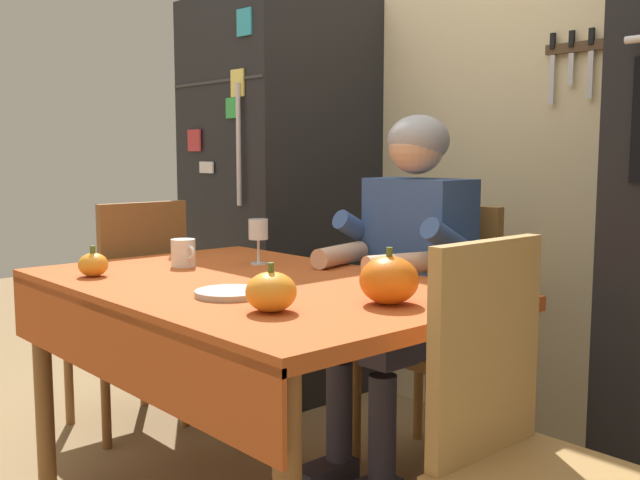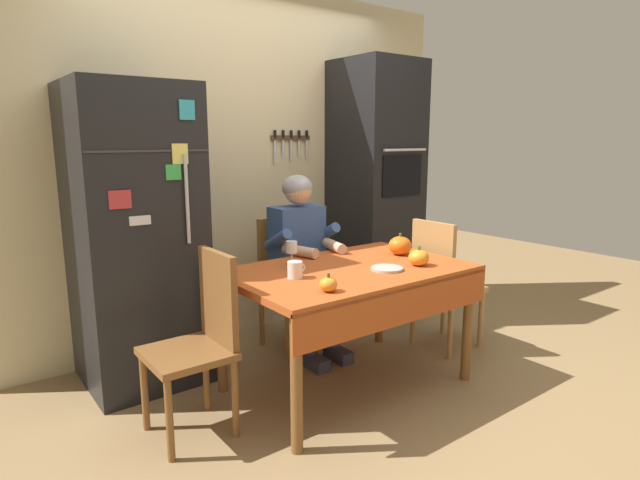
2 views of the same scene
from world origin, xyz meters
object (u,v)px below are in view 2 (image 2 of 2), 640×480
object	(u,v)px
chair_right_side	(441,279)
chair_behind_person	(288,276)
wine_glass	(292,248)
dining_table	(350,282)
refrigerator	(136,237)
coffee_mug	(295,270)
pumpkin_large	(328,284)
seated_person	(303,250)
serving_tray	(387,269)
chair_left_side	(201,335)
pumpkin_small	(419,258)
wall_oven	(375,192)
pumpkin_medium	(400,246)

from	to	relation	value
chair_right_side	chair_behind_person	bearing A→B (deg)	138.34
wine_glass	dining_table	bearing A→B (deg)	-43.13
refrigerator	coffee_mug	distance (m)	1.04
chair_behind_person	pumpkin_large	size ratio (longest dim) A/B	9.78
coffee_mug	pumpkin_large	size ratio (longest dim) A/B	1.14
chair_behind_person	chair_right_side	size ratio (longest dim) A/B	1.00
seated_person	serving_tray	bearing A→B (deg)	-85.64
chair_left_side	chair_right_side	size ratio (longest dim) A/B	1.00
seated_person	pumpkin_small	bearing A→B (deg)	-70.36
refrigerator	pumpkin_large	distance (m)	1.31
wine_glass	serving_tray	bearing A→B (deg)	-44.81
chair_behind_person	coffee_mug	world-z (taller)	chair_behind_person
chair_behind_person	chair_left_side	xyz separation A→B (m)	(-0.99, -0.69, 0.00)
wall_oven	chair_right_side	distance (m)	1.02
pumpkin_large	wall_oven	bearing A→B (deg)	40.08
chair_behind_person	chair_left_side	bearing A→B (deg)	-144.83
chair_behind_person	serving_tray	xyz separation A→B (m)	(0.06, -0.95, 0.24)
pumpkin_medium	pumpkin_large	bearing A→B (deg)	-157.09
chair_behind_person	serving_tray	bearing A→B (deg)	-86.50
chair_behind_person	chair_right_side	xyz separation A→B (m)	(0.82, -0.73, 0.00)
refrigerator	chair_behind_person	bearing A→B (deg)	-5.00
chair_left_side	pumpkin_medium	bearing A→B (deg)	-0.62
wall_oven	serving_tray	bearing A→B (deg)	-130.08
refrigerator	wine_glass	xyz separation A→B (m)	(0.70, -0.65, -0.05)
pumpkin_large	pumpkin_small	size ratio (longest dim) A/B	0.77
seated_person	pumpkin_large	world-z (taller)	seated_person
dining_table	chair_left_side	bearing A→B (deg)	173.76
chair_right_side	pumpkin_medium	xyz separation A→B (m)	(-0.41, 0.02, 0.29)
coffee_mug	pumpkin_small	xyz separation A→B (m)	(0.75, -0.21, 0.00)
seated_person	dining_table	bearing A→B (deg)	-97.96
chair_behind_person	coffee_mug	xyz separation A→B (m)	(-0.46, -0.77, 0.27)
wall_oven	chair_behind_person	distance (m)	1.11
pumpkin_medium	chair_behind_person	bearing A→B (deg)	119.98
wall_oven	pumpkin_large	distance (m)	1.90
dining_table	chair_right_side	size ratio (longest dim) A/B	1.51
chair_behind_person	coffee_mug	distance (m)	0.94
wall_oven	coffee_mug	size ratio (longest dim) A/B	19.30
dining_table	wine_glass	distance (m)	0.40
seated_person	pumpkin_large	size ratio (longest dim) A/B	13.09
refrigerator	pumpkin_medium	xyz separation A→B (m)	(1.44, -0.80, -0.10)
chair_right_side	pumpkin_small	world-z (taller)	chair_right_side
refrigerator	chair_left_side	distance (m)	0.88
refrigerator	pumpkin_large	size ratio (longest dim) A/B	18.93
chair_left_side	wall_oven	bearing A→B (deg)	22.90
seated_person	serving_tray	size ratio (longest dim) A/B	6.72
chair_behind_person	serving_tray	world-z (taller)	chair_behind_person
pumpkin_medium	pumpkin_small	world-z (taller)	pumpkin_medium
chair_behind_person	chair_left_side	size ratio (longest dim) A/B	1.00
chair_behind_person	wine_glass	world-z (taller)	chair_behind_person
seated_person	pumpkin_medium	distance (m)	0.66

